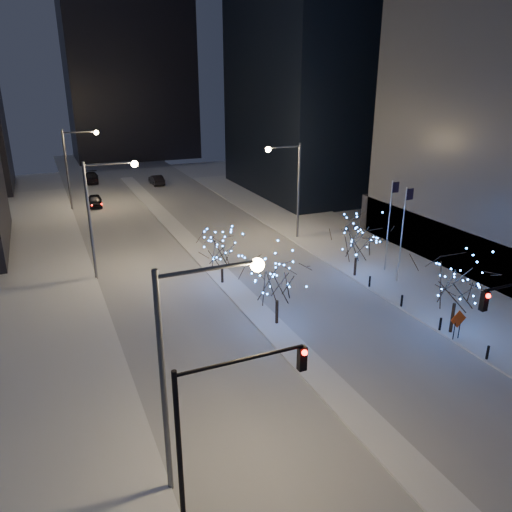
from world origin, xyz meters
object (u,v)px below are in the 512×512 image
traffic_signal_west (219,414)px  construction_sign (458,322)px  street_lamp_east (291,179)px  car_mid (157,180)px  car_near (95,201)px  street_lamp_w_mid (101,204)px  street_lamp_w_far (75,159)px  street_lamp_w_near (188,349)px  holiday_tree_median_near (277,278)px  holiday_tree_plaza_far (357,239)px  car_far (91,178)px  holiday_tree_median_far (222,249)px  holiday_tree_plaza_near (458,279)px

traffic_signal_west → construction_sign: bearing=19.6°
street_lamp_east → car_mid: (-6.54, 32.95, -5.70)m
car_near → construction_sign: bearing=-64.0°
street_lamp_w_mid → construction_sign: size_ratio=4.85×
street_lamp_w_mid → street_lamp_w_far: same height
street_lamp_w_near → holiday_tree_median_near: street_lamp_w_near is taller
car_near → street_lamp_w_far: bearing=-156.4°
street_lamp_w_far → holiday_tree_plaza_far: size_ratio=1.72×
street_lamp_w_far → street_lamp_east: (19.02, -22.00, -0.05)m
car_mid → holiday_tree_plaza_far: holiday_tree_plaza_far is taller
street_lamp_w_far → traffic_signal_west: 52.04m
traffic_signal_west → car_near: bearing=88.5°
car_far → construction_sign: bearing=-69.2°
street_lamp_w_mid → holiday_tree_median_near: bearing=-55.3°
street_lamp_w_mid → street_lamp_east: size_ratio=1.00×
street_lamp_w_near → street_lamp_east: (19.02, 28.00, -0.05)m
street_lamp_w_near → street_lamp_w_mid: bearing=90.0°
car_far → holiday_tree_median_near: bearing=-77.3°
traffic_signal_west → holiday_tree_plaza_far: bearing=44.4°
car_near → holiday_tree_plaza_far: (17.54, -34.08, 2.68)m
holiday_tree_plaza_far → car_far: bearing=107.9°
construction_sign → holiday_tree_median_far: bearing=128.2°
holiday_tree_median_near → construction_sign: size_ratio=2.60×
car_near → holiday_tree_plaza_far: holiday_tree_plaza_far is taller
traffic_signal_west → holiday_tree_median_far: size_ratio=1.50×
street_lamp_w_far → street_lamp_east: bearing=-49.2°
car_near → car_far: bearing=90.6°
street_lamp_w_mid → car_far: bearing=85.6°
holiday_tree_median_near → traffic_signal_west: bearing=-123.8°
street_lamp_w_near → holiday_tree_median_near: bearing=50.3°
car_far → holiday_tree_plaza_near: (16.39, -61.06, 3.23)m
street_lamp_w_mid → street_lamp_east: 19.26m
street_lamp_w_near → holiday_tree_plaza_far: size_ratio=1.72×
car_far → holiday_tree_median_near: 55.62m
car_far → holiday_tree_plaza_near: 63.30m
street_lamp_w_far → street_lamp_east: same height
holiday_tree_median_far → car_near: bearing=101.9°
holiday_tree_median_near → holiday_tree_plaza_near: holiday_tree_plaza_near is taller
car_mid → holiday_tree_plaza_near: 55.99m
street_lamp_w_near → holiday_tree_median_far: size_ratio=2.14×
car_mid → holiday_tree_median_near: (-3.05, -49.59, 2.76)m
car_mid → holiday_tree_median_far: holiday_tree_median_far is taller
street_lamp_w_mid → holiday_tree_plaza_far: street_lamp_w_mid is taller
car_far → street_lamp_w_mid: bearing=-88.1°
street_lamp_w_mid → street_lamp_w_far: 25.00m
car_mid → street_lamp_w_far: bearing=39.6°
street_lamp_east → car_near: size_ratio=2.26×
traffic_signal_west → holiday_tree_median_near: size_ratio=1.31×
street_lamp_w_mid → traffic_signal_west: 27.06m
street_lamp_w_far → car_near: size_ratio=2.26×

